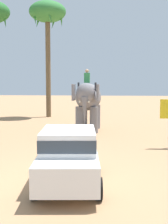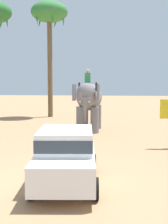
# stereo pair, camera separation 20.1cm
# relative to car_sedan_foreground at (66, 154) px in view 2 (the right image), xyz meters

# --- Properties ---
(ground_plane) EXTENTS (120.00, 120.00, 0.00)m
(ground_plane) POSITION_rel_car_sedan_foreground_xyz_m (-0.33, 0.38, -0.93)
(ground_plane) COLOR tan
(car_sedan_foreground) EXTENTS (2.16, 4.24, 1.70)m
(car_sedan_foreground) POSITION_rel_car_sedan_foreground_xyz_m (0.00, 0.00, 0.00)
(car_sedan_foreground) COLOR white
(car_sedan_foreground) RESTS_ON ground
(elephant_with_mahout) EXTENTS (1.70, 3.89, 3.88)m
(elephant_with_mahout) POSITION_rel_car_sedan_foreground_xyz_m (-0.18, 10.12, 1.06)
(elephant_with_mahout) COLOR slate
(elephant_with_mahout) RESTS_ON ground
(palm_tree_near_hut) EXTENTS (3.20, 3.20, 10.07)m
(palm_tree_near_hut) POSITION_rel_car_sedan_foreground_xyz_m (-4.28, 17.68, 7.85)
(palm_tree_near_hut) COLOR brown
(palm_tree_near_hut) RESTS_ON ground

